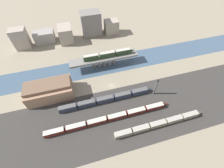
% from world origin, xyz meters
% --- Properties ---
extents(ground_plane, '(400.00, 400.00, 0.00)m').
position_xyz_m(ground_plane, '(0.00, 0.00, 0.00)').
color(ground_plane, gray).
extents(railbed_yard, '(280.00, 42.00, 0.01)m').
position_xyz_m(railbed_yard, '(0.00, -24.00, 0.00)').
color(railbed_yard, '#33302D').
rests_on(railbed_yard, ground).
extents(river_water, '(320.00, 20.56, 0.01)m').
position_xyz_m(river_water, '(0.00, 21.89, 0.00)').
color(river_water, '#3D5166').
rests_on(river_water, ground).
extents(bridge, '(52.35, 8.03, 8.16)m').
position_xyz_m(bridge, '(0.00, 21.89, 6.03)').
color(bridge, slate).
rests_on(bridge, ground).
extents(train_on_bridge, '(39.99, 2.81, 4.16)m').
position_xyz_m(train_on_bridge, '(3.89, 21.89, 10.19)').
color(train_on_bridge, '#23381E').
rests_on(train_on_bridge, bridge).
extents(train_yard_near, '(55.55, 3.07, 3.55)m').
position_xyz_m(train_yard_near, '(19.13, -35.63, 1.74)').
color(train_yard_near, gray).
rests_on(train_yard_near, ground).
extents(train_yard_mid, '(76.53, 2.97, 3.41)m').
position_xyz_m(train_yard_mid, '(-7.97, -24.59, 1.67)').
color(train_yard_mid, '#5B1E19').
rests_on(train_yard_mid, ground).
extents(train_yard_far, '(62.63, 3.17, 4.03)m').
position_xyz_m(train_yard_far, '(-6.08, -11.26, 1.98)').
color(train_yard_far, '#2D384C').
rests_on(train_yard_far, ground).
extents(warehouse_building, '(29.08, 15.33, 11.55)m').
position_xyz_m(warehouse_building, '(-40.94, 3.10, 5.49)').
color(warehouse_building, '#937056').
rests_on(warehouse_building, ground).
extents(signal_tower, '(1.10, 1.10, 13.93)m').
position_xyz_m(signal_tower, '(25.61, -14.12, 6.73)').
color(signal_tower, '#4C4C51').
rests_on(signal_tower, ground).
extents(city_block_far_left, '(12.45, 8.77, 17.86)m').
position_xyz_m(city_block_far_left, '(-62.82, 63.09, 8.93)').
color(city_block_far_left, gray).
rests_on(city_block_far_left, ground).
extents(city_block_left, '(17.44, 10.57, 10.26)m').
position_xyz_m(city_block_left, '(-44.50, 67.25, 5.13)').
color(city_block_left, gray).
rests_on(city_block_left, ground).
extents(city_block_center, '(11.85, 15.00, 14.27)m').
position_xyz_m(city_block_center, '(-25.36, 62.92, 7.14)').
color(city_block_center, gray).
rests_on(city_block_center, ground).
extents(city_block_right, '(17.85, 12.30, 21.86)m').
position_xyz_m(city_block_right, '(-1.03, 67.72, 10.93)').
color(city_block_right, slate).
rests_on(city_block_right, ground).
extents(city_block_far_right, '(12.54, 9.73, 12.92)m').
position_xyz_m(city_block_far_right, '(17.80, 64.80, 6.46)').
color(city_block_far_right, gray).
rests_on(city_block_far_right, ground).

